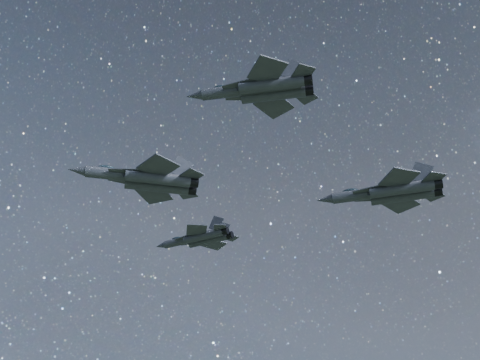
{
  "coord_description": "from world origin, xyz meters",
  "views": [
    {
      "loc": [
        4.69,
        -67.37,
        110.33
      ],
      "look_at": [
        2.64,
        3.16,
        155.67
      ],
      "focal_mm": 42.0,
      "sensor_mm": 36.0,
      "label": 1
    }
  ],
  "objects": [
    {
      "name": "jet_left",
      "position": [
        -5.13,
        22.57,
        155.89
      ],
      "size": [
        15.85,
        10.41,
        4.08
      ],
      "rotation": [
        0.0,
        0.0,
        -0.42
      ],
      "color": "#2C2F37"
    },
    {
      "name": "jet_slot",
      "position": [
        25.0,
        4.1,
        153.72
      ],
      "size": [
        19.28,
        13.14,
        4.84
      ],
      "rotation": [
        0.0,
        0.0,
        -0.24
      ],
      "color": "#2C2F37"
    },
    {
      "name": "jet_right",
      "position": [
        5.82,
        -16.87,
        155.64
      ],
      "size": [
        16.27,
        11.31,
        4.09
      ],
      "rotation": [
        0.0,
        0.0,
        -0.14
      ],
      "color": "#2C2F37"
    },
    {
      "name": "jet_lead",
      "position": [
        -11.18,
        2.35,
        155.53
      ],
      "size": [
        20.14,
        13.75,
        5.06
      ],
      "rotation": [
        0.0,
        0.0,
        0.23
      ],
      "color": "#2C2F37"
    }
  ]
}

